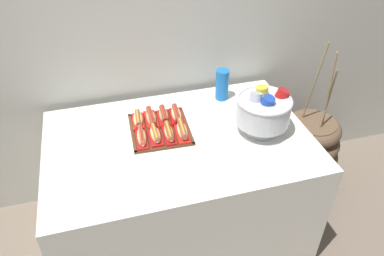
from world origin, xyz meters
name	(u,v)px	position (x,y,z in m)	size (l,w,h in m)	color
ground_plane	(181,228)	(0.00, 0.00, 0.00)	(10.00, 10.00, 0.00)	#7A6B5B
back_wall	(153,11)	(0.00, 0.58, 1.30)	(6.00, 0.10, 2.60)	beige
buffet_table	(180,186)	(0.00, 0.00, 0.41)	(1.46, 0.95, 0.78)	white
floor_vase	(306,154)	(0.99, 0.18, 0.28)	(0.47, 0.47, 1.15)	brown
serving_tray	(160,129)	(-0.08, 0.11, 0.79)	(0.35, 0.37, 0.01)	#56331E
hot_dog_0	(142,137)	(-0.20, 0.03, 0.81)	(0.07, 0.18, 0.06)	red
hot_dog_1	(155,135)	(-0.13, 0.03, 0.82)	(0.07, 0.17, 0.06)	red
hot_dog_2	(169,133)	(-0.05, 0.02, 0.82)	(0.07, 0.18, 0.06)	#B21414
hot_dog_3	(182,131)	(0.02, 0.02, 0.82)	(0.08, 0.19, 0.06)	red
hot_dog_4	(138,120)	(-0.19, 0.19, 0.82)	(0.08, 0.17, 0.06)	red
hot_dog_5	(151,118)	(-0.12, 0.19, 0.82)	(0.07, 0.18, 0.06)	red
hot_dog_6	(164,116)	(-0.04, 0.19, 0.82)	(0.07, 0.16, 0.06)	red
hot_dog_7	(176,115)	(0.03, 0.18, 0.82)	(0.08, 0.17, 0.06)	#B21414
punch_bowl	(263,110)	(0.47, -0.06, 0.93)	(0.31, 0.30, 0.26)	silver
cup_stack	(222,85)	(0.37, 0.33, 0.88)	(0.08, 0.08, 0.20)	blue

